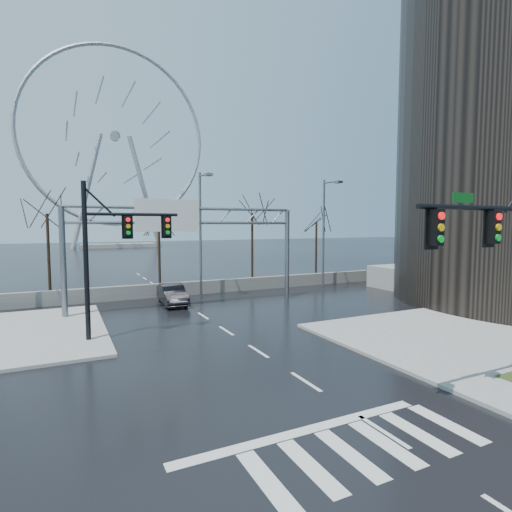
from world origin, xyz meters
TOP-DOWN VIEW (x-y plane):
  - ground at (0.00, 0.00)m, footprint 260.00×260.00m
  - sidewalk_right_ext at (10.00, 2.00)m, footprint 12.00×10.00m
  - sidewalk_far at (-11.00, 12.00)m, footprint 10.00×12.00m
  - barrier_wall at (0.00, 20.00)m, footprint 52.00×0.50m
  - signal_mast_near at (5.14, -4.04)m, footprint 5.52×0.41m
  - signal_mast_far at (-5.87, 8.96)m, footprint 4.72×0.41m
  - sign_gantry at (-0.38, 14.96)m, footprint 16.36×0.40m
  - streetlight_mid at (2.00, 18.16)m, footprint 0.50×2.55m
  - streetlight_right at (14.00, 18.16)m, footprint 0.50×2.55m
  - tree_left at (-9.00, 23.50)m, footprint 3.75×3.75m
  - tree_center at (0.00, 24.50)m, footprint 3.25×3.25m
  - tree_right at (9.00, 23.50)m, footprint 3.90×3.90m
  - tree_far_right at (17.00, 24.00)m, footprint 3.40×3.40m
  - ferris_wheel at (5.00, 95.00)m, footprint 45.00×6.00m
  - car at (-0.83, 16.58)m, footprint 1.82×4.65m

SIDE VIEW (x-z plane):
  - ground at x=0.00m, z-range 0.00..0.00m
  - sidewalk_right_ext at x=10.00m, z-range 0.00..0.15m
  - sidewalk_far at x=-11.00m, z-range 0.00..0.15m
  - barrier_wall at x=0.00m, z-range 0.00..1.10m
  - car at x=-0.83m, z-range 0.00..1.51m
  - signal_mast_far at x=-5.87m, z-range 0.83..8.83m
  - signal_mast_near at x=5.14m, z-range 0.87..8.87m
  - tree_center at x=0.00m, z-range 1.92..8.42m
  - sign_gantry at x=-0.38m, z-range 1.38..8.98m
  - tree_far_right at x=17.00m, z-range 2.01..8.81m
  - streetlight_mid at x=2.00m, z-range 0.89..10.89m
  - streetlight_right at x=14.00m, z-range 0.89..10.89m
  - tree_left at x=-9.00m, z-range 2.23..9.73m
  - tree_right at x=9.00m, z-range 2.32..10.12m
  - ferris_wheel at x=5.00m, z-range 0.68..51.59m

